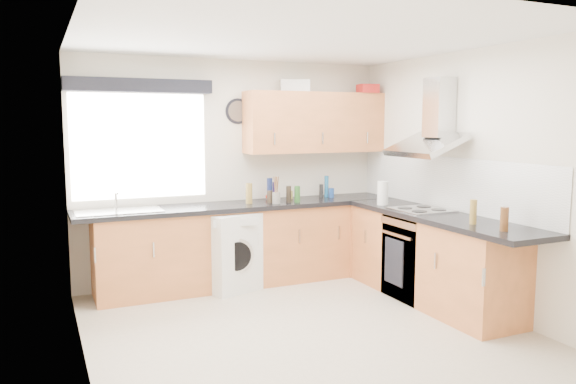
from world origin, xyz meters
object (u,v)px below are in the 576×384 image
extractor_hood (432,126)px  upper_cabinets (315,122)px  washing_machine (228,251)px  oven (420,257)px

extractor_hood → upper_cabinets: bearing=116.1°
extractor_hood → washing_machine: (-1.81, 1.10, -1.35)m
washing_machine → upper_cabinets: bearing=-7.4°
upper_cabinets → washing_machine: 1.82m
extractor_hood → upper_cabinets: (-0.65, 1.33, 0.03)m
oven → upper_cabinets: 1.99m
oven → washing_machine: size_ratio=1.01×
extractor_hood → oven: bearing=180.0°
oven → upper_cabinets: size_ratio=0.50×
oven → washing_machine: oven is taller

